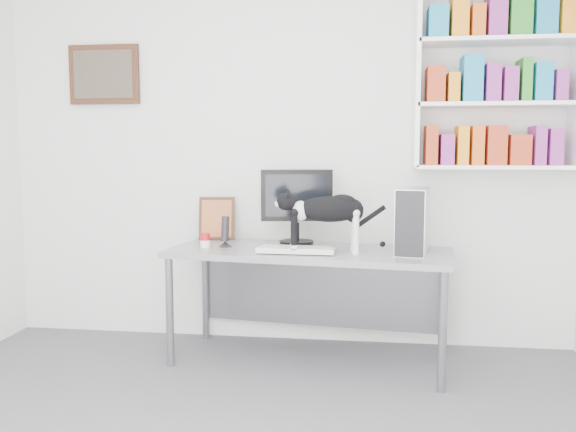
{
  "coord_description": "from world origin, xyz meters",
  "views": [
    {
      "loc": [
        0.61,
        -2.27,
        1.35
      ],
      "look_at": [
        0.09,
        1.53,
        0.94
      ],
      "focal_mm": 38.0,
      "sensor_mm": 36.0,
      "label": 1
    }
  ],
  "objects_px": {
    "monitor": "(297,206)",
    "speaker": "(225,231)",
    "keyboard": "(296,250)",
    "soup_can": "(205,240)",
    "desk": "(309,306)",
    "leaning_print": "(217,217)",
    "cat": "(327,224)",
    "pc_tower": "(413,220)",
    "bookshelf": "(497,73)"
  },
  "relations": [
    {
      "from": "monitor",
      "to": "speaker",
      "type": "xyz_separation_m",
      "value": [
        -0.44,
        -0.19,
        -0.15
      ]
    },
    {
      "from": "monitor",
      "to": "keyboard",
      "type": "bearing_deg",
      "value": -93.13
    },
    {
      "from": "soup_can",
      "to": "monitor",
      "type": "bearing_deg",
      "value": 22.85
    },
    {
      "from": "desk",
      "to": "leaning_print",
      "type": "xyz_separation_m",
      "value": [
        -0.69,
        0.36,
        0.52
      ]
    },
    {
      "from": "keyboard",
      "to": "speaker",
      "type": "height_order",
      "value": "speaker"
    },
    {
      "from": "keyboard",
      "to": "soup_can",
      "type": "bearing_deg",
      "value": 169.27
    },
    {
      "from": "leaning_print",
      "to": "cat",
      "type": "xyz_separation_m",
      "value": [
        0.81,
        -0.51,
        0.03
      ]
    },
    {
      "from": "pc_tower",
      "to": "keyboard",
      "type": "bearing_deg",
      "value": -161.67
    },
    {
      "from": "desk",
      "to": "speaker",
      "type": "bearing_deg",
      "value": -176.67
    },
    {
      "from": "monitor",
      "to": "speaker",
      "type": "bearing_deg",
      "value": -166.69
    },
    {
      "from": "bookshelf",
      "to": "speaker",
      "type": "relative_size",
      "value": 5.98
    },
    {
      "from": "leaning_print",
      "to": "soup_can",
      "type": "relative_size",
      "value": 3.32
    },
    {
      "from": "pc_tower",
      "to": "speaker",
      "type": "distance_m",
      "value": 1.2
    },
    {
      "from": "desk",
      "to": "keyboard",
      "type": "relative_size",
      "value": 3.73
    },
    {
      "from": "pc_tower",
      "to": "speaker",
      "type": "height_order",
      "value": "pc_tower"
    },
    {
      "from": "monitor",
      "to": "soup_can",
      "type": "bearing_deg",
      "value": -166.82
    },
    {
      "from": "monitor",
      "to": "bookshelf",
      "type": "bearing_deg",
      "value": -5.09
    },
    {
      "from": "pc_tower",
      "to": "soup_can",
      "type": "xyz_separation_m",
      "value": [
        -1.31,
        0.01,
        -0.15
      ]
    },
    {
      "from": "leaning_print",
      "to": "soup_can",
      "type": "distance_m",
      "value": 0.39
    },
    {
      "from": "pc_tower",
      "to": "leaning_print",
      "type": "relative_size",
      "value": 1.28
    },
    {
      "from": "leaning_print",
      "to": "cat",
      "type": "height_order",
      "value": "cat"
    },
    {
      "from": "keyboard",
      "to": "soup_can",
      "type": "relative_size",
      "value": 5.08
    },
    {
      "from": "keyboard",
      "to": "speaker",
      "type": "relative_size",
      "value": 2.28
    },
    {
      "from": "leaning_print",
      "to": "soup_can",
      "type": "height_order",
      "value": "leaning_print"
    },
    {
      "from": "cat",
      "to": "bookshelf",
      "type": "bearing_deg",
      "value": 15.69
    },
    {
      "from": "soup_can",
      "to": "cat",
      "type": "relative_size",
      "value": 0.16
    },
    {
      "from": "speaker",
      "to": "leaning_print",
      "type": "distance_m",
      "value": 0.36
    },
    {
      "from": "monitor",
      "to": "pc_tower",
      "type": "relative_size",
      "value": 1.28
    },
    {
      "from": "monitor",
      "to": "keyboard",
      "type": "distance_m",
      "value": 0.43
    },
    {
      "from": "bookshelf",
      "to": "keyboard",
      "type": "xyz_separation_m",
      "value": [
        -1.24,
        -0.46,
        -1.1
      ]
    },
    {
      "from": "bookshelf",
      "to": "pc_tower",
      "type": "height_order",
      "value": "bookshelf"
    },
    {
      "from": "desk",
      "to": "soup_can",
      "type": "bearing_deg",
      "value": -171.81
    },
    {
      "from": "monitor",
      "to": "soup_can",
      "type": "relative_size",
      "value": 5.47
    },
    {
      "from": "cat",
      "to": "keyboard",
      "type": "bearing_deg",
      "value": 165.87
    },
    {
      "from": "monitor",
      "to": "keyboard",
      "type": "xyz_separation_m",
      "value": [
        0.04,
        -0.36,
        -0.24
      ]
    },
    {
      "from": "pc_tower",
      "to": "monitor",
      "type": "bearing_deg",
      "value": 170.75
    },
    {
      "from": "bookshelf",
      "to": "soup_can",
      "type": "xyz_separation_m",
      "value": [
        -1.84,
        -0.34,
        -1.07
      ]
    },
    {
      "from": "desk",
      "to": "soup_can",
      "type": "xyz_separation_m",
      "value": [
        -0.67,
        -0.02,
        0.41
      ]
    },
    {
      "from": "keyboard",
      "to": "monitor",
      "type": "bearing_deg",
      "value": 97.39
    },
    {
      "from": "speaker",
      "to": "soup_can",
      "type": "xyz_separation_m",
      "value": [
        -0.12,
        -0.05,
        -0.06
      ]
    },
    {
      "from": "speaker",
      "to": "soup_can",
      "type": "bearing_deg",
      "value": -152.82
    },
    {
      "from": "bookshelf",
      "to": "cat",
      "type": "relative_size",
      "value": 2.08
    },
    {
      "from": "desk",
      "to": "bookshelf",
      "type": "bearing_deg",
      "value": 22.48
    },
    {
      "from": "monitor",
      "to": "pc_tower",
      "type": "distance_m",
      "value": 0.79
    },
    {
      "from": "bookshelf",
      "to": "monitor",
      "type": "height_order",
      "value": "bookshelf"
    },
    {
      "from": "monitor",
      "to": "leaning_print",
      "type": "bearing_deg",
      "value": 157.25
    },
    {
      "from": "leaning_print",
      "to": "cat",
      "type": "distance_m",
      "value": 0.96
    },
    {
      "from": "desk",
      "to": "monitor",
      "type": "height_order",
      "value": "monitor"
    },
    {
      "from": "pc_tower",
      "to": "desk",
      "type": "bearing_deg",
      "value": -173.17
    },
    {
      "from": "desk",
      "to": "speaker",
      "type": "distance_m",
      "value": 0.73
    }
  ]
}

